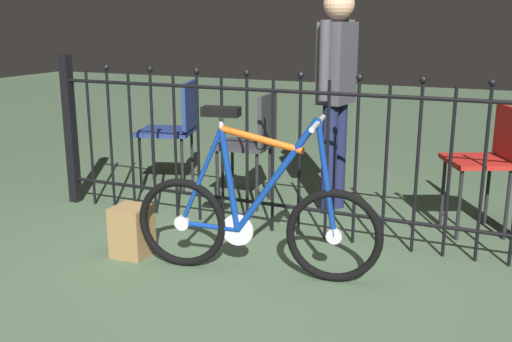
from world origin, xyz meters
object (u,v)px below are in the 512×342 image
(chair_navy, at_px, (176,123))
(chair_charcoal, at_px, (254,138))
(person_visitor, at_px, (336,83))
(display_crate, at_px, (132,231))
(chair_red, at_px, (489,154))
(bicycle, at_px, (255,218))

(chair_navy, bearing_deg, chair_charcoal, -13.39)
(chair_navy, bearing_deg, person_visitor, -3.08)
(chair_charcoal, height_order, person_visitor, person_visitor)
(display_crate, bearing_deg, chair_charcoal, 77.71)
(chair_navy, xyz_separation_m, chair_red, (2.41, -0.12, -0.01))
(chair_red, bearing_deg, bicycle, -132.48)
(chair_red, relative_size, person_visitor, 0.53)
(bicycle, bearing_deg, chair_charcoal, 114.16)
(chair_red, bearing_deg, chair_charcoal, -177.65)
(chair_red, relative_size, chair_charcoal, 0.99)
(chair_charcoal, height_order, display_crate, chair_charcoal)
(bicycle, distance_m, person_visitor, 1.41)
(chair_charcoal, xyz_separation_m, person_visitor, (0.59, 0.11, 0.42))
(person_visitor, bearing_deg, chair_navy, 176.92)
(chair_navy, bearing_deg, chair_red, -2.83)
(bicycle, bearing_deg, chair_navy, 134.16)
(chair_navy, xyz_separation_m, person_visitor, (1.37, -0.07, 0.40))
(chair_charcoal, bearing_deg, display_crate, -102.29)
(chair_red, bearing_deg, display_crate, -146.16)
(bicycle, distance_m, chair_navy, 1.88)
(chair_charcoal, distance_m, display_crate, 1.28)
(bicycle, height_order, chair_charcoal, bicycle)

